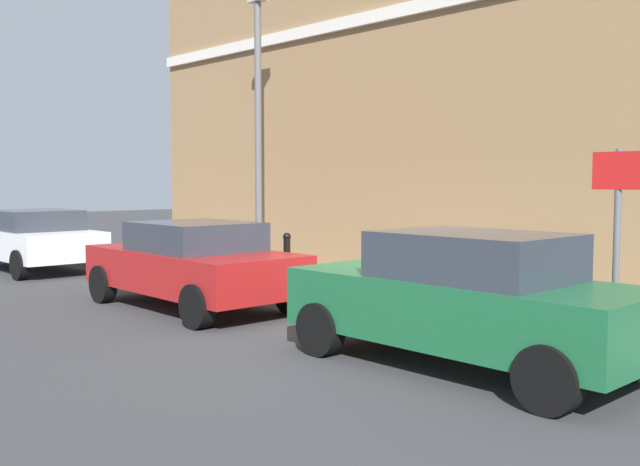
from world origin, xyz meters
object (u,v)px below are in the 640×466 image
Objects in this scene: car_green at (465,298)px; street_sign at (617,217)px; car_white at (34,239)px; utility_cabinet at (514,276)px; lamppost at (258,121)px; car_red at (193,263)px; bollard_near_cabinet at (415,263)px; bollard_far_kerb at (287,260)px.

street_sign is (1.65, -0.94, 0.87)m from car_green.
car_white is 3.52× the size of utility_cabinet.
car_white is at bearing 103.89° from utility_cabinet.
lamppost is at bearing 83.06° from street_sign.
car_red is 6.51m from street_sign.
car_white is 1.76× the size of street_sign.
car_green is 1.00× the size of car_red.
car_green is at bearing -110.67° from lamppost.
car_green is 12.00m from car_white.
lamppost is at bearing -152.53° from car_white.
lamppost is (0.96, 7.85, 1.64)m from street_sign.
car_red is 5.07m from utility_cabinet.
bollard_near_cabinet is (2.81, -9.01, -0.03)m from car_white.
street_sign reaches higher than car_red.
street_sign is (-1.07, -1.98, 0.98)m from utility_cabinet.
lamppost is (2.60, -5.09, 2.56)m from car_white.
utility_cabinet is at bearing -71.90° from bollard_far_kerb.
car_green reaches higher than bollard_near_cabinet.
car_green is 3.54× the size of utility_cabinet.
car_red is 1.66m from bollard_far_kerb.
car_red is at bearing 105.53° from street_sign.
utility_cabinet is at bearing -92.92° from bollard_near_cabinet.
car_white is 3.89× the size of bollard_near_cabinet.
bollard_near_cabinet is at bearing 73.44° from street_sign.
car_green is 4.99m from bollard_far_kerb.
street_sign is at bearing -163.31° from car_red.
street_sign reaches higher than car_white.
lamppost is (2.61, 6.91, 2.52)m from car_green.
utility_cabinet is 2.45m from street_sign.
utility_cabinet is 1.11× the size of bollard_near_cabinet.
bollard_near_cabinet is 0.18× the size of lamppost.
car_red is at bearing 141.89° from bollard_near_cabinet.
bollard_far_kerb is at bearing 91.46° from street_sign.
bollard_near_cabinet is at bearing -162.21° from car_white.
car_green is 0.71× the size of lamppost.
bollard_near_cabinet is 4.22m from street_sign.
bollard_far_kerb is at bearing -106.76° from car_red.
street_sign is 8.08m from lamppost.
car_white is (0.08, 6.74, -0.00)m from car_red.
lamppost is at bearing 91.12° from utility_cabinet.
utility_cabinet is 0.50× the size of street_sign.
car_white is at bearing 0.29° from car_green.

